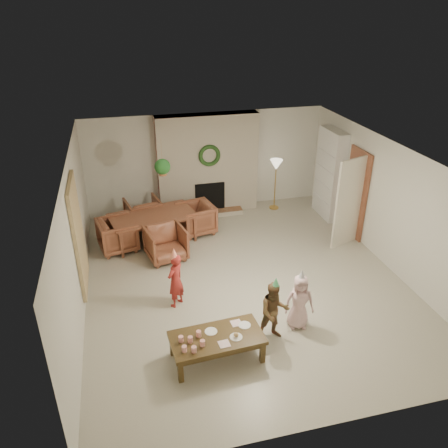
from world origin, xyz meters
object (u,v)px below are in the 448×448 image
object	(u,v)px
child_red	(176,281)
child_pink	(299,302)
coffee_table_top	(217,338)
dining_chair_far	(143,213)
child_plaid	(274,311)
dining_table	(154,229)
dining_chair_near	(166,243)
dining_chair_right	(196,218)
dining_chair_left	(118,235)

from	to	relation	value
child_red	child_pink	xyz separation A→B (m)	(1.89, -1.06, -0.02)
coffee_table_top	dining_chair_far	bearing A→B (deg)	94.57
child_plaid	child_pink	distance (m)	0.53
dining_table	dining_chair_near	size ratio (longest dim) A/B	2.34
child_red	child_pink	bearing A→B (deg)	106.11
dining_chair_near	child_red	bearing A→B (deg)	-103.11
dining_chair_right	child_pink	distance (m)	3.85
dining_chair_near	child_pink	xyz separation A→B (m)	(1.86, -2.70, 0.13)
child_plaid	child_pink	bearing A→B (deg)	22.58
dining_chair_left	dining_chair_far	bearing A→B (deg)	-45.00
dining_chair_right	coffee_table_top	distance (m)	4.15
dining_table	child_pink	world-z (taller)	child_pink
dining_chair_near	dining_table	bearing A→B (deg)	90.00
coffee_table_top	child_plaid	world-z (taller)	child_plaid
child_red	child_plaid	xyz separation A→B (m)	(1.39, -1.23, 0.00)
dining_chair_left	child_pink	size ratio (longest dim) A/B	0.81
dining_chair_near	child_red	xyz separation A→B (m)	(-0.03, -1.64, 0.15)
coffee_table_top	dining_chair_right	bearing A→B (deg)	79.68
dining_chair_near	coffee_table_top	distance (m)	3.14
dining_chair_far	child_pink	world-z (taller)	child_pink
dining_chair_near	dining_chair_far	distance (m)	1.63
coffee_table_top	child_red	distance (m)	1.53
child_pink	dining_chair_near	bearing A→B (deg)	135.17
dining_table	coffee_table_top	distance (m)	3.95
coffee_table_top	child_red	size ratio (longest dim) A/B	1.35
coffee_table_top	child_pink	xyz separation A→B (m)	(1.49, 0.41, 0.10)
child_plaid	child_pink	world-z (taller)	child_plaid
dining_chair_near	child_plaid	xyz separation A→B (m)	(1.36, -2.87, 0.16)
dining_chair_left	dining_chair_right	xyz separation A→B (m)	(1.79, 0.38, 0.00)
dining_chair_left	child_pink	xyz separation A→B (m)	(2.82, -3.33, 0.13)
dining_table	coffee_table_top	bearing A→B (deg)	-94.19
dining_chair_far	child_pink	distance (m)	4.82
dining_chair_far	coffee_table_top	size ratio (longest dim) A/B	0.57
coffee_table_top	child_pink	distance (m)	1.55
coffee_table_top	child_red	world-z (taller)	child_red
dining_table	child_pink	size ratio (longest dim) A/B	1.89
child_red	child_plaid	size ratio (longest dim) A/B	1.00
child_red	child_pink	distance (m)	2.17
child_red	dining_chair_far	bearing A→B (deg)	-129.02
dining_chair_far	child_pink	size ratio (longest dim) A/B	0.81
dining_chair_near	dining_chair_right	xyz separation A→B (m)	(0.83, 1.01, 0.00)
dining_chair_near	coffee_table_top	world-z (taller)	dining_chair_near
dining_chair_right	child_pink	bearing A→B (deg)	3.48
dining_chair_right	coffee_table_top	xyz separation A→B (m)	(-0.45, -4.12, 0.03)
dining_chair_far	child_plaid	world-z (taller)	child_plaid
child_pink	dining_chair_left	bearing A→B (deg)	140.98
dining_chair_far	coffee_table_top	distance (m)	4.76
child_plaid	coffee_table_top	bearing A→B (deg)	-161.86
dining_chair_near	dining_chair_left	size ratio (longest dim) A/B	1.00
dining_chair_far	child_plaid	distance (m)	4.78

